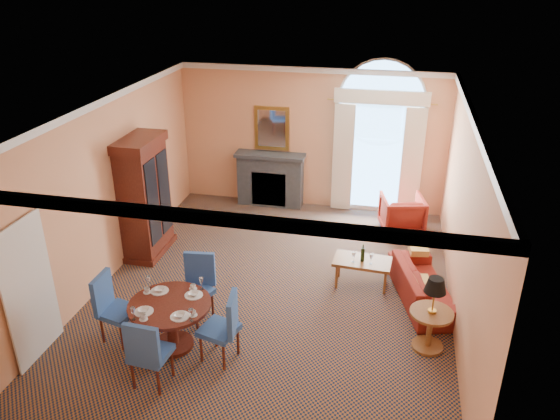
% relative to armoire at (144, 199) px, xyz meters
% --- Properties ---
extents(ground, '(7.50, 7.50, 0.00)m').
position_rel_armoire_xyz_m(ground, '(2.72, -0.80, -1.13)').
color(ground, '#12203A').
rests_on(ground, ground).
extents(room_envelope, '(6.04, 7.52, 3.45)m').
position_rel_armoire_xyz_m(room_envelope, '(2.69, -0.14, 1.38)').
color(room_envelope, tan).
rests_on(room_envelope, ground).
extents(armoire, '(0.67, 1.19, 2.34)m').
position_rel_armoire_xyz_m(armoire, '(0.00, 0.00, 0.00)').
color(armoire, '#3F160E').
rests_on(armoire, ground).
extents(dining_table, '(1.21, 1.21, 0.96)m').
position_rel_armoire_xyz_m(dining_table, '(1.60, -2.66, -0.56)').
color(dining_table, '#3F160E').
rests_on(dining_table, ground).
extents(dining_chair_north, '(0.63, 0.63, 1.10)m').
position_rel_armoire_xyz_m(dining_chair_north, '(1.71, -1.83, -0.50)').
color(dining_chair_north, '#254C92').
rests_on(dining_chair_north, ground).
extents(dining_chair_south, '(0.53, 0.54, 1.10)m').
position_rel_armoire_xyz_m(dining_chair_south, '(1.65, -3.54, -0.50)').
color(dining_chair_south, '#254C92').
rests_on(dining_chair_south, ground).
extents(dining_chair_east, '(0.60, 0.60, 1.10)m').
position_rel_armoire_xyz_m(dining_chair_east, '(2.48, -2.77, -0.50)').
color(dining_chair_east, '#254C92').
rests_on(dining_chair_east, ground).
extents(dining_chair_west, '(0.60, 0.60, 1.10)m').
position_rel_armoire_xyz_m(dining_chair_west, '(0.66, -2.67, -0.50)').
color(dining_chair_west, '#254C92').
rests_on(dining_chair_west, ground).
extents(sofa, '(1.28, 2.10, 0.57)m').
position_rel_armoire_xyz_m(sofa, '(5.27, -0.57, -0.84)').
color(sofa, maroon).
rests_on(sofa, ground).
extents(armchair, '(1.03, 1.05, 0.79)m').
position_rel_armoire_xyz_m(armchair, '(4.85, 1.98, -0.73)').
color(armchair, maroon).
rests_on(armchair, ground).
extents(coffee_table, '(1.02, 0.61, 0.83)m').
position_rel_armoire_xyz_m(coffee_table, '(4.20, -0.35, -0.67)').
color(coffee_table, brown).
rests_on(coffee_table, ground).
extents(side_table, '(0.63, 0.63, 1.18)m').
position_rel_armoire_xyz_m(side_table, '(5.32, -1.87, -0.41)').
color(side_table, brown).
rests_on(side_table, ground).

